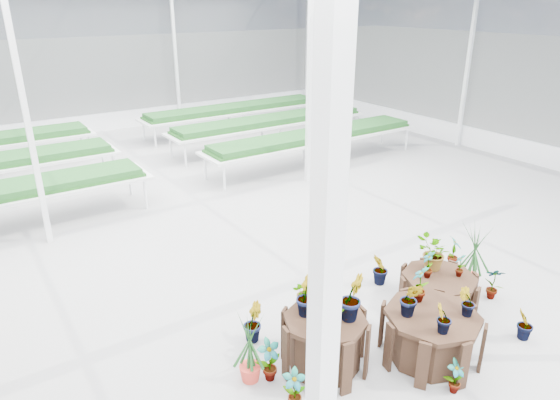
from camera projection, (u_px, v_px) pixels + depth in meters
ground_plane at (307, 288)px, 7.79m from camera, size 24.00×24.00×0.00m
greenhouse_shell at (311, 150)px, 6.95m from camera, size 18.00×24.00×4.50m
steel_frame at (311, 150)px, 6.95m from camera, size 18.00×24.00×4.50m
nursery_benches at (144, 153)px, 13.17m from camera, size 16.00×7.00×0.84m
plinth_tall at (324, 342)px, 6.01m from camera, size 1.19×1.19×0.70m
plinth_mid at (430, 336)px, 6.19m from camera, size 1.45×1.45×0.64m
plinth_low at (438, 291)px, 7.27m from camera, size 1.39×1.39×0.49m
nursery_plants at (385, 291)px, 6.62m from camera, size 4.61×2.46×1.28m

